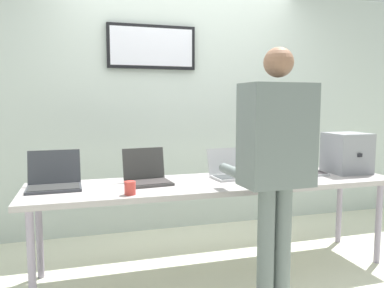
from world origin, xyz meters
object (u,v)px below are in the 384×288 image
at_px(laptop_station_1, 147,175).
at_px(person, 276,154).
at_px(laptop_station_0, 54,180).
at_px(laptop_station_2, 229,171).
at_px(coffee_mug, 130,188).
at_px(equipment_box, 347,153).
at_px(laptop_station_3, 301,167).
at_px(workbench, 217,187).

height_order(laptop_station_1, person, person).
relative_size(laptop_station_0, laptop_station_1, 1.07).
relative_size(laptop_station_2, coffee_mug, 3.66).
height_order(equipment_box, laptop_station_3, equipment_box).
relative_size(laptop_station_0, person, 0.23).
distance_m(laptop_station_0, laptop_station_3, 2.03).
distance_m(laptop_station_1, laptop_station_3, 1.36).
distance_m(laptop_station_1, coffee_mug, 0.38).
height_order(laptop_station_1, laptop_station_3, laptop_station_1).
height_order(equipment_box, laptop_station_1, equipment_box).
bearing_deg(coffee_mug, workbench, 19.43).
relative_size(workbench, person, 1.72).
height_order(workbench, laptop_station_0, laptop_station_0).
bearing_deg(laptop_station_3, coffee_mug, -166.97).
bearing_deg(laptop_station_1, person, -45.16).
distance_m(equipment_box, laptop_station_0, 2.44).
height_order(workbench, laptop_station_3, laptop_station_3).
bearing_deg(person, laptop_station_1, 134.84).
distance_m(laptop_station_0, person, 1.57).
xyz_separation_m(laptop_station_0, laptop_station_1, (0.67, -0.02, 0.00)).
relative_size(laptop_station_1, coffee_mug, 3.94).
bearing_deg(equipment_box, laptop_station_0, 178.23).
bearing_deg(equipment_box, workbench, -178.41).
xyz_separation_m(workbench, laptop_station_3, (0.82, 0.10, 0.10)).
bearing_deg(person, workbench, 104.89).
bearing_deg(laptop_station_3, equipment_box, -9.74).
distance_m(equipment_box, laptop_station_2, 1.09).
relative_size(equipment_box, laptop_station_1, 0.98).
bearing_deg(equipment_box, coffee_mug, -171.64).
relative_size(equipment_box, laptop_station_0, 0.92).
bearing_deg(person, coffee_mug, 156.98).
xyz_separation_m(laptop_station_3, coffee_mug, (-1.53, -0.35, -0.01)).
distance_m(equipment_box, laptop_station_1, 1.77).
height_order(laptop_station_0, laptop_station_3, laptop_station_0).
bearing_deg(laptop_station_3, laptop_station_0, 179.84).
bearing_deg(laptop_station_1, equipment_box, -1.72).
relative_size(equipment_box, laptop_station_3, 0.94).
height_order(laptop_station_2, coffee_mug, laptop_station_2).
bearing_deg(laptop_station_1, laptop_station_0, 178.08).
bearing_deg(laptop_station_0, coffee_mug, -35.75).
height_order(workbench, person, person).
bearing_deg(laptop_station_1, coffee_mug, -116.72).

